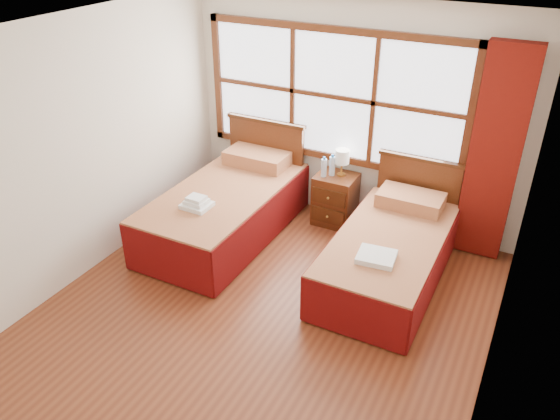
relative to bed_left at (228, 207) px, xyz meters
The scene contains 15 objects.
floor 1.65m from the bed_left, 47.83° to the right, with size 4.50×4.50×0.00m, color brown.
ceiling 2.78m from the bed_left, 47.83° to the right, with size 4.50×4.50×0.00m, color white.
wall_back 1.79m from the bed_left, 44.23° to the left, with size 4.00×4.00×0.00m, color silver.
wall_left 1.79m from the bed_left, 127.48° to the right, with size 4.50×4.50×0.00m, color silver.
wall_right 3.44m from the bed_left, 21.20° to the right, with size 4.50×4.50×0.00m, color silver.
window 1.76m from the bed_left, 50.65° to the left, with size 3.16×0.06×1.56m.
curtain 2.95m from the bed_left, 18.82° to the left, with size 0.50×0.16×2.30m, color maroon.
bed_left is the anchor object (origin of this frame).
bed_right 1.95m from the bed_left, ahead, with size 1.02×2.04×0.99m.
nightstand 1.30m from the bed_left, 38.01° to the left, with size 0.47×0.46×0.62m.
towels_left 0.61m from the bed_left, 93.99° to the right, with size 0.30×0.27×0.13m.
towels_right 2.03m from the bed_left, 14.32° to the right, with size 0.38×0.34×0.05m.
lamp 1.45m from the bed_left, 38.37° to the left, with size 0.17×0.17×0.32m.
bottle_near 1.21m from the bed_left, 38.90° to the left, with size 0.07×0.07×0.25m.
bottle_far 1.31m from the bed_left, 39.52° to the left, with size 0.07×0.07×0.26m.
Camera 1 is at (2.01, -3.44, 3.43)m, focal length 35.00 mm.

